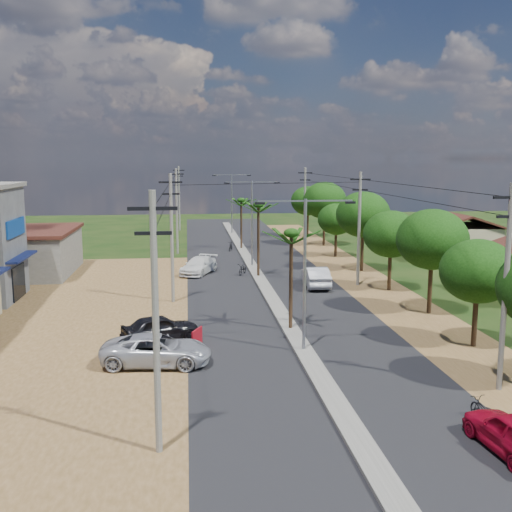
{
  "coord_description": "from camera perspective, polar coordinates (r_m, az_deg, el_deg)",
  "views": [
    {
      "loc": [
        -5.89,
        -29.49,
        9.98
      ],
      "look_at": [
        -0.99,
        13.11,
        3.0
      ],
      "focal_mm": 42.0,
      "sensor_mm": 36.0,
      "label": 1
    }
  ],
  "objects": [
    {
      "name": "utility_pole_w_d",
      "position": [
        84.66,
        -7.33,
        5.63
      ],
      "size": [
        1.6,
        0.24,
        9.0
      ],
      "color": "#605E56",
      "rests_on": "ground"
    },
    {
      "name": "low_shed",
      "position": [
        56.16,
        -22.09,
        0.36
      ],
      "size": [
        10.4,
        10.4,
        3.95
      ],
      "color": "#605E56",
      "rests_on": "ground"
    },
    {
      "name": "tree_east_e",
      "position": [
        53.99,
        10.17,
        3.9
      ],
      "size": [
        4.8,
        4.8,
        7.14
      ],
      "color": "black",
      "rests_on": "ground"
    },
    {
      "name": "tree_east_b",
      "position": [
        33.68,
        20.37,
        -1.37
      ],
      "size": [
        4.0,
        4.0,
        5.83
      ],
      "color": "black",
      "rests_on": "ground"
    },
    {
      "name": "car_white_far",
      "position": [
        52.48,
        -5.48,
        -0.96
      ],
      "size": [
        3.83,
        5.35,
        1.44
      ],
      "primitive_type": "imported",
      "rotation": [
        0.0,
        0.0,
        -0.41
      ],
      "color": "silver",
      "rests_on": "ground"
    },
    {
      "name": "car_silver_mid",
      "position": [
        47.24,
        5.7,
        -2.0
      ],
      "size": [
        1.93,
        4.96,
        1.61
      ],
      "primitive_type": "imported",
      "rotation": [
        0.0,
        0.0,
        3.1
      ],
      "color": "#ABADB3",
      "rests_on": "ground"
    },
    {
      "name": "house_east_far",
      "position": [
        63.92,
        18.39,
        1.96
      ],
      "size": [
        7.6,
        7.5,
        4.6
      ],
      "color": "tan",
      "rests_on": "ground"
    },
    {
      "name": "road",
      "position": [
        45.97,
        0.96,
        -3.27
      ],
      "size": [
        12.0,
        110.0,
        0.04
      ],
      "primitive_type": "cube",
      "color": "black",
      "rests_on": "ground"
    },
    {
      "name": "streetlight_mid",
      "position": [
        55.05,
        -0.39,
        3.83
      ],
      "size": [
        5.1,
        0.18,
        8.0
      ],
      "color": "gray",
      "rests_on": "ground"
    },
    {
      "name": "dirt_shoulder_east",
      "position": [
        47.81,
        11.13,
        -2.96
      ],
      "size": [
        5.0,
        90.0,
        0.03
      ],
      "primitive_type": "cube",
      "color": "brown",
      "rests_on": "ground"
    },
    {
      "name": "car_parked_dark",
      "position": [
        33.65,
        -9.11,
        -6.84
      ],
      "size": [
        4.59,
        3.2,
        1.45
      ],
      "primitive_type": "imported",
      "rotation": [
        0.0,
        0.0,
        1.96
      ],
      "color": "black",
      "rests_on": "ground"
    },
    {
      "name": "tree_east_d",
      "position": [
        46.44,
        12.73,
        2.04
      ],
      "size": [
        4.2,
        4.2,
        6.13
      ],
      "color": "black",
      "rests_on": "ground"
    },
    {
      "name": "utility_pole_w_a",
      "position": [
        20.21,
        -9.54,
        -5.87
      ],
      "size": [
        1.6,
        0.24,
        9.0
      ],
      "color": "#605E56",
      "rests_on": "ground"
    },
    {
      "name": "tree_east_g",
      "position": [
        69.45,
        6.54,
        5.27
      ],
      "size": [
        5.0,
        5.0,
        7.38
      ],
      "color": "black",
      "rests_on": "ground"
    },
    {
      "name": "tree_east_h",
      "position": [
        77.22,
        4.98,
        5.25
      ],
      "size": [
        4.4,
        4.4,
        6.52
      ],
      "color": "black",
      "rests_on": "ground"
    },
    {
      "name": "utility_pole_e_a",
      "position": [
        27.53,
        22.7,
        -2.42
      ],
      "size": [
        1.6,
        0.24,
        9.0
      ],
      "color": "#605E56",
      "rests_on": "ground"
    },
    {
      "name": "moto_rider_east",
      "position": [
        25.06,
        20.91,
        -13.72
      ],
      "size": [
        0.84,
        1.81,
        0.92
      ],
      "primitive_type": "imported",
      "rotation": [
        0.0,
        0.0,
        3.28
      ],
      "color": "black",
      "rests_on": "ground"
    },
    {
      "name": "roadside_sign",
      "position": [
        32.33,
        -5.63,
        -7.82
      ],
      "size": [
        0.59,
        1.18,
        1.04
      ],
      "rotation": [
        0.0,
        0.0,
        -0.42
      ],
      "color": "maroon",
      "rests_on": "ground"
    },
    {
      "name": "palm_median_far",
      "position": [
        65.92,
        -1.42,
        5.14
      ],
      "size": [
        2.0,
        2.0,
        5.85
      ],
      "color": "black",
      "rests_on": "ground"
    },
    {
      "name": "palm_median_near",
      "position": [
        34.29,
        3.39,
        1.78
      ],
      "size": [
        2.0,
        2.0,
        6.15
      ],
      "color": "black",
      "rests_on": "ground"
    },
    {
      "name": "moto_rider_west_b",
      "position": [
        65.36,
        -2.42,
        0.92
      ],
      "size": [
        0.92,
        1.82,
        1.05
      ],
      "primitive_type": "imported",
      "rotation": [
        0.0,
        0.0,
        -0.26
      ],
      "color": "black",
      "rests_on": "ground"
    },
    {
      "name": "utility_pole_e_c",
      "position": [
        69.0,
        4.67,
        4.87
      ],
      "size": [
        1.6,
        0.24,
        9.0
      ],
      "color": "#605E56",
      "rests_on": "ground"
    },
    {
      "name": "median",
      "position": [
        48.86,
        0.5,
        -2.43
      ],
      "size": [
        1.0,
        90.0,
        0.18
      ],
      "primitive_type": "cube",
      "color": "#605E56",
      "rests_on": "ground"
    },
    {
      "name": "tree_east_c",
      "position": [
        40.01,
        16.44,
        1.52
      ],
      "size": [
        4.6,
        4.6,
        6.83
      ],
      "color": "black",
      "rests_on": "ground"
    },
    {
      "name": "streetlight_near",
      "position": [
        30.51,
        4.67,
        -0.59
      ],
      "size": [
        5.1,
        0.18,
        8.0
      ],
      "color": "gray",
      "rests_on": "ground"
    },
    {
      "name": "tree_east_f",
      "position": [
        61.67,
        7.65,
        3.49
      ],
      "size": [
        3.8,
        3.8,
        5.52
      ],
      "color": "black",
      "rests_on": "ground"
    },
    {
      "name": "utility_pole_w_c",
      "position": [
        63.71,
        -7.56,
        4.46
      ],
      "size": [
        1.6,
        0.24,
        9.0
      ],
      "color": "#605E56",
      "rests_on": "ground"
    },
    {
      "name": "ground",
      "position": [
        31.68,
        4.55,
        -9.15
      ],
      "size": [
        160.0,
        160.0,
        0.0
      ],
      "primitive_type": "plane",
      "color": "black",
      "rests_on": "ground"
    },
    {
      "name": "palm_median_mid",
      "position": [
        50.0,
        0.23,
        4.57
      ],
      "size": [
        2.0,
        2.0,
        6.55
      ],
      "color": "black",
      "rests_on": "ground"
    },
    {
      "name": "dirt_lot_west",
      "position": [
        39.85,
        -19.65,
        -5.79
      ],
      "size": [
        18.0,
        46.0,
        0.04
      ],
      "primitive_type": "cube",
      "color": "brown",
      "rests_on": "ground"
    },
    {
      "name": "utility_pole_w_b",
      "position": [
        41.83,
        -8.03,
        1.98
      ],
      "size": [
        1.6,
        0.24,
        9.0
      ],
      "color": "#605E56",
      "rests_on": "ground"
    },
    {
      "name": "moto_rider_west_a",
      "position": [
        52.02,
        -1.27,
        -1.27
      ],
      "size": [
        1.3,
        1.95,
        0.97
      ],
      "primitive_type": "imported",
      "rotation": [
        0.0,
        0.0,
        -0.39
      ],
      "color": "black",
      "rests_on": "ground"
    },
    {
      "name": "utility_pole_e_b",
      "position": [
        47.7,
        9.8,
        2.82
      ],
      "size": [
        1.6,
        0.24,
        9.0
      ],
      "color": "#605E56",
      "rests_on": "ground"
    },
    {
      "name": "car_parked_silver",
      "position": [
        29.88,
        -9.44,
        -8.9
      ],
      "size": [
        5.56,
        3.02,
        1.48
      ],
      "primitive_type": "imported",
      "rotation": [
        0.0,
        0.0,
        1.46
      ],
      "color": "#ABADB3",
      "rests_on": "ground"
    },
    {
      "name": "streetlight_far",
      "position": [
        79.87,
        -2.32,
        5.51
      ],
      "size": [
        5.1,
        0.18,
        8.0
      ],
      "color": "gray",
      "rests_on": "ground"
    }
  ]
}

